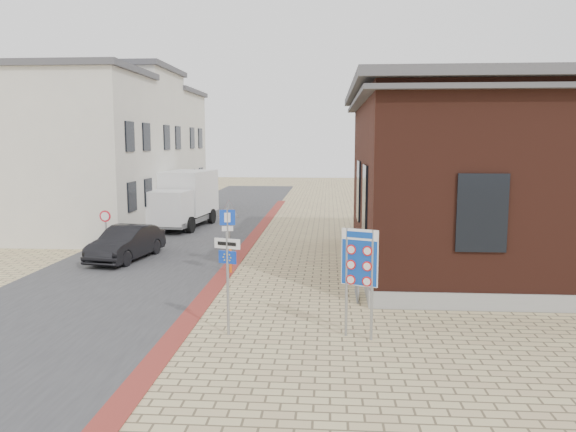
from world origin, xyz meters
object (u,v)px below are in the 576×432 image
(box_truck, at_px, (183,199))
(border_sign, at_px, (360,260))
(sedan, at_px, (126,243))
(essen_sign, at_px, (228,267))
(parking_sign, at_px, (228,230))
(bollard, at_px, (230,259))

(box_truck, bearing_deg, border_sign, -56.21)
(sedan, distance_m, border_sign, 12.39)
(essen_sign, distance_m, parking_sign, 6.10)
(border_sign, height_order, parking_sign, border_sign)
(sedan, distance_m, parking_sign, 5.34)
(bollard, bearing_deg, sedan, 156.42)
(border_sign, bearing_deg, bollard, 146.16)
(bollard, bearing_deg, box_truck, 112.93)
(parking_sign, bearing_deg, bollard, 80.86)
(box_truck, xyz_separation_m, essen_sign, (5.67, -17.33, 0.11))
(box_truck, distance_m, essen_sign, 18.23)
(sedan, height_order, parking_sign, parking_sign)
(box_truck, xyz_separation_m, border_sign, (8.88, -17.33, 0.33))
(border_sign, distance_m, essen_sign, 3.22)
(bollard, bearing_deg, essen_sign, -80.52)
(border_sign, relative_size, essen_sign, 1.05)
(essen_sign, xyz_separation_m, parking_sign, (-1.09, 6.00, -0.04))
(box_truck, height_order, parking_sign, box_truck)
(essen_sign, bearing_deg, parking_sign, 119.07)
(sedan, xyz_separation_m, bollard, (4.61, -2.01, -0.18))
(box_truck, bearing_deg, parking_sign, -61.33)
(border_sign, relative_size, parking_sign, 1.09)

